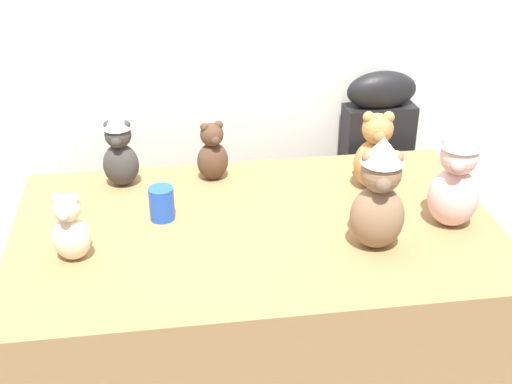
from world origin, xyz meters
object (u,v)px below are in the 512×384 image
teddy_bear_cream (70,229)px  party_cup_blue (162,203)px  instrument_case (373,187)px  teddy_bear_cocoa (212,153)px  teddy_bear_blush (456,177)px  display_table (256,317)px  teddy_bear_caramel (375,153)px  teddy_bear_mocha (379,195)px  teddy_bear_charcoal (119,150)px

teddy_bear_cream → party_cup_blue: size_ratio=1.96×
instrument_case → teddy_bear_cocoa: size_ratio=4.66×
teddy_bear_cream → teddy_bear_blush: 1.17m
display_table → instrument_case: instrument_case is taller
teddy_bear_cream → teddy_bear_caramel: 1.04m
instrument_case → display_table: bearing=-137.1°
teddy_bear_caramel → teddy_bear_cocoa: bearing=173.2°
teddy_bear_mocha → teddy_bear_cocoa: teddy_bear_mocha is taller
teddy_bear_cocoa → teddy_bear_caramel: (0.55, -0.15, 0.03)m
teddy_bear_blush → teddy_bear_caramel: size_ratio=1.22×
party_cup_blue → teddy_bear_mocha: bearing=-22.0°
display_table → instrument_case: 0.84m
teddy_bear_charcoal → teddy_bear_cream: teddy_bear_charcoal is taller
teddy_bear_charcoal → teddy_bear_blush: 1.12m
display_table → instrument_case: size_ratio=1.50×
instrument_case → party_cup_blue: bearing=-152.6°
instrument_case → teddy_bear_caramel: bearing=-112.1°
teddy_bear_cream → party_cup_blue: teddy_bear_cream is taller
teddy_bear_caramel → teddy_bear_charcoal: bearing=178.6°
teddy_bear_cocoa → party_cup_blue: teddy_bear_cocoa is taller
teddy_bear_cocoa → party_cup_blue: size_ratio=1.98×
teddy_bear_charcoal → teddy_bear_caramel: teddy_bear_caramel is taller
teddy_bear_mocha → teddy_bear_blush: size_ratio=1.04×
display_table → instrument_case: bearing=45.7°
teddy_bear_cocoa → teddy_bear_caramel: 0.57m
teddy_bear_mocha → teddy_bear_caramel: bearing=83.8°
teddy_bear_blush → party_cup_blue: bearing=-164.3°
display_table → teddy_bear_cocoa: bearing=107.0°
teddy_bear_charcoal → teddy_bear_cream: 0.47m
display_table → teddy_bear_cream: bearing=-169.2°
instrument_case → teddy_bear_mocha: teddy_bear_mocha is taller
display_table → teddy_bear_cocoa: teddy_bear_cocoa is taller
display_table → teddy_bear_mocha: bearing=-26.4°
display_table → teddy_bear_charcoal: (-0.42, 0.34, 0.50)m
display_table → instrument_case: (0.58, 0.59, 0.15)m
teddy_bear_mocha → party_cup_blue: bearing=167.7°
teddy_bear_caramel → party_cup_blue: teddy_bear_caramel is taller
teddy_bear_blush → instrument_case: bearing=118.6°
teddy_bear_charcoal → teddy_bear_cream: bearing=-98.8°
teddy_bear_mocha → display_table: bearing=163.3°
teddy_bear_cream → party_cup_blue: (0.26, 0.19, -0.05)m
teddy_bear_mocha → party_cup_blue: (-0.63, 0.25, -0.12)m
instrument_case → teddy_bear_caramel: same height
teddy_bear_cocoa → teddy_bear_caramel: bearing=-28.8°
teddy_bear_charcoal → party_cup_blue: 0.30m
instrument_case → teddy_bear_caramel: 0.55m
display_table → party_cup_blue: (-0.29, 0.09, 0.42)m
teddy_bear_charcoal → party_cup_blue: size_ratio=2.49×
teddy_bear_mocha → teddy_bear_cream: teddy_bear_mocha is taller
teddy_bear_cocoa → teddy_bear_cream: teddy_bear_cocoa is taller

